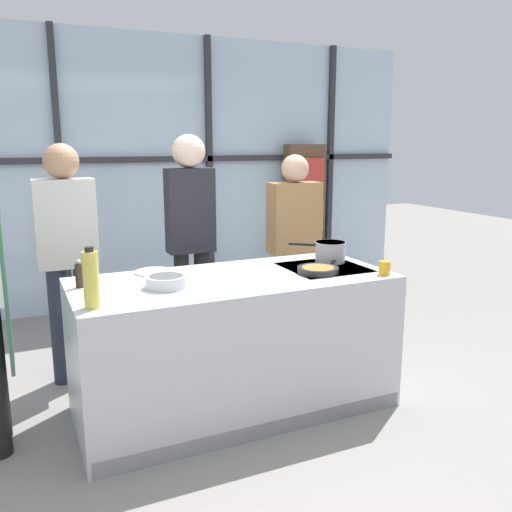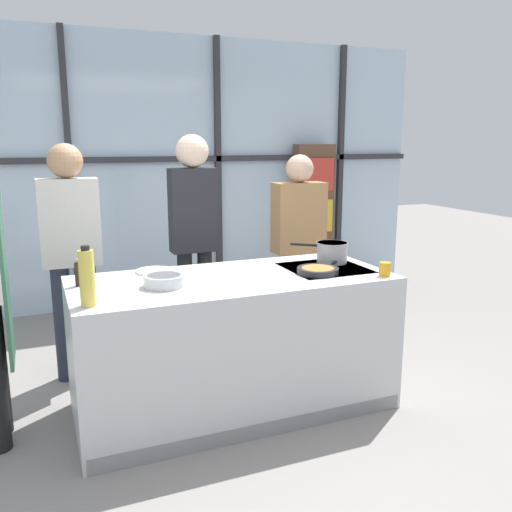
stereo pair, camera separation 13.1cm
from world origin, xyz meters
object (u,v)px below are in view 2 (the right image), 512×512
(spectator_center_left, at_px, (194,229))
(frying_pan, at_px, (318,270))
(saucepan, at_px, (332,252))
(juice_glass_near, at_px, (385,269))
(spectator_far_left, at_px, (71,247))
(pepper_grinder, at_px, (79,273))
(oil_bottle, at_px, (87,278))
(mixing_bowl, at_px, (164,280))
(white_plate, at_px, (155,271))
(spectator_center_right, at_px, (298,240))

(spectator_center_left, height_order, frying_pan, spectator_center_left)
(saucepan, distance_m, juice_glass_near, 0.48)
(spectator_far_left, height_order, spectator_center_left, spectator_center_left)
(spectator_far_left, xyz_separation_m, pepper_grinder, (-0.01, -0.72, -0.03))
(spectator_far_left, relative_size, oil_bottle, 5.35)
(mixing_bowl, height_order, pepper_grinder, pepper_grinder)
(frying_pan, bearing_deg, mixing_bowl, 176.38)
(frying_pan, relative_size, pepper_grinder, 2.57)
(spectator_center_left, height_order, juice_glass_near, spectator_center_left)
(spectator_center_left, relative_size, pepper_grinder, 10.56)
(spectator_far_left, relative_size, saucepan, 4.87)
(oil_bottle, bearing_deg, juice_glass_near, -1.75)
(spectator_far_left, xyz_separation_m, white_plate, (0.48, -0.55, -0.10))
(spectator_center_right, height_order, saucepan, spectator_center_right)
(spectator_center_right, xyz_separation_m, juice_glass_near, (0.00, -1.21, 0.01))
(spectator_far_left, distance_m, spectator_center_left, 0.91)
(white_plate, distance_m, pepper_grinder, 0.52)
(pepper_grinder, relative_size, juice_glass_near, 1.90)
(spectator_center_right, bearing_deg, juice_glass_near, 90.02)
(mixing_bowl, distance_m, juice_glass_near, 1.39)
(spectator_center_left, bearing_deg, juice_glass_near, 126.74)
(spectator_center_right, relative_size, frying_pan, 3.75)
(spectator_center_right, bearing_deg, saucepan, 81.09)
(mixing_bowl, bearing_deg, spectator_center_left, 63.97)
(spectator_far_left, height_order, white_plate, spectator_far_left)
(spectator_far_left, relative_size, mixing_bowl, 7.04)
(spectator_center_right, height_order, pepper_grinder, spectator_center_right)
(spectator_far_left, height_order, saucepan, spectator_far_left)
(mixing_bowl, bearing_deg, frying_pan, -3.62)
(spectator_center_left, xyz_separation_m, pepper_grinder, (-0.91, -0.72, -0.10))
(frying_pan, distance_m, mixing_bowl, 1.00)
(spectator_center_right, relative_size, saucepan, 4.60)
(spectator_center_left, xyz_separation_m, white_plate, (-0.43, -0.55, -0.17))
(saucepan, distance_m, oil_bottle, 1.74)
(spectator_center_left, relative_size, frying_pan, 4.12)
(mixing_bowl, relative_size, oil_bottle, 0.76)
(spectator_center_left, xyz_separation_m, mixing_bowl, (-0.45, -0.93, -0.14))
(saucepan, xyz_separation_m, pepper_grinder, (-1.70, 0.03, -0.00))
(spectator_far_left, height_order, juice_glass_near, spectator_far_left)
(mixing_bowl, bearing_deg, juice_glass_near, -11.83)
(saucepan, bearing_deg, frying_pan, -134.39)
(saucepan, distance_m, mixing_bowl, 1.25)
(frying_pan, height_order, mixing_bowl, mixing_bowl)
(spectator_center_left, relative_size, juice_glass_near, 20.11)
(saucepan, relative_size, juice_glass_near, 3.98)
(spectator_center_right, bearing_deg, spectator_center_left, 0.00)
(mixing_bowl, xyz_separation_m, oil_bottle, (-0.45, -0.23, 0.11))
(saucepan, bearing_deg, spectator_center_left, 136.63)
(spectator_center_right, distance_m, mixing_bowl, 1.64)
(spectator_far_left, xyz_separation_m, mixing_bowl, (0.45, -0.93, -0.07))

